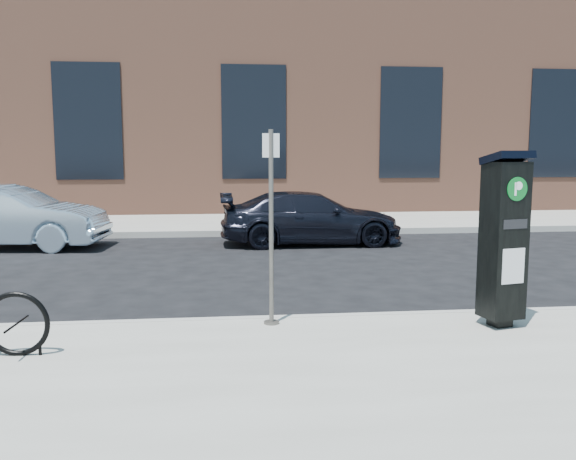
{
  "coord_description": "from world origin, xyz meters",
  "views": [
    {
      "loc": [
        -1.03,
        -7.16,
        2.16
      ],
      "look_at": [
        -0.19,
        0.5,
        1.14
      ],
      "focal_mm": 38.0,
      "sensor_mm": 36.0,
      "label": 1
    }
  ],
  "objects": [
    {
      "name": "sign_pole",
      "position": [
        -0.47,
        -0.3,
        1.26
      ],
      "size": [
        0.2,
        0.18,
        2.23
      ],
      "rotation": [
        0.0,
        0.0,
        0.22
      ],
      "color": "#5B5650",
      "rests_on": "sidewalk_near"
    },
    {
      "name": "parking_kiosk",
      "position": [
        2.13,
        -0.67,
        1.18
      ],
      "size": [
        0.54,
        0.5,
        2.0
      ],
      "rotation": [
        0.0,
        0.0,
        0.22
      ],
      "color": "black",
      "rests_on": "sidewalk_near"
    },
    {
      "name": "curb_near",
      "position": [
        0.0,
        -0.02,
        0.07
      ],
      "size": [
        60.0,
        0.12,
        0.16
      ],
      "primitive_type": "cube",
      "color": "#9E9B93",
      "rests_on": "ground"
    },
    {
      "name": "sidewalk_far",
      "position": [
        0.0,
        14.0,
        0.07
      ],
      "size": [
        60.0,
        12.0,
        0.15
      ],
      "primitive_type": "cube",
      "color": "gray",
      "rests_on": "ground"
    },
    {
      "name": "bike_rack",
      "position": [
        -3.04,
        -1.13,
        0.47
      ],
      "size": [
        0.65,
        0.1,
        0.65
      ],
      "rotation": [
        0.0,
        0.0,
        -0.07
      ],
      "color": "black",
      "rests_on": "sidewalk_near"
    },
    {
      "name": "car_dark",
      "position": [
        1.0,
        6.58,
        0.6
      ],
      "size": [
        4.15,
        1.7,
        1.2
      ],
      "primitive_type": "imported",
      "rotation": [
        0.0,
        0.0,
        1.57
      ],
      "color": "black",
      "rests_on": "ground"
    },
    {
      "name": "ground",
      "position": [
        0.0,
        0.0,
        0.0
      ],
      "size": [
        120.0,
        120.0,
        0.0
      ],
      "primitive_type": "plane",
      "color": "black",
      "rests_on": "ground"
    },
    {
      "name": "car_silver",
      "position": [
        -5.7,
        6.68,
        0.69
      ],
      "size": [
        4.33,
        1.89,
        1.38
      ],
      "primitive_type": "imported",
      "rotation": [
        0.0,
        0.0,
        1.47
      ],
      "color": "#9FB7CB",
      "rests_on": "ground"
    },
    {
      "name": "building",
      "position": [
        -0.0,
        17.0,
        4.15
      ],
      "size": [
        28.0,
        10.05,
        8.25
      ],
      "color": "#8E5740",
      "rests_on": "ground"
    },
    {
      "name": "curb_far",
      "position": [
        0.0,
        8.02,
        0.07
      ],
      "size": [
        60.0,
        0.12,
        0.16
      ],
      "primitive_type": "cube",
      "color": "#9E9B93",
      "rests_on": "ground"
    }
  ]
}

